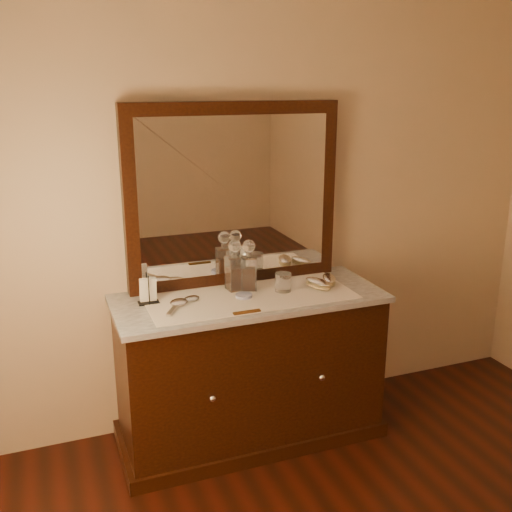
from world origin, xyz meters
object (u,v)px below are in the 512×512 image
at_px(hand_mirror_outer, 178,304).
at_px(brush_near, 318,284).
at_px(pin_dish, 244,296).
at_px(hand_mirror_inner, 190,299).
at_px(brush_far, 329,280).
at_px(napkin_rack, 148,292).
at_px(decanter_right, 249,270).
at_px(mirror_frame, 234,195).
at_px(dresser_cabinet, 250,370).
at_px(comb, 247,312).
at_px(decanter_left, 235,270).

bearing_deg(hand_mirror_outer, brush_near, -1.07).
xyz_separation_m(pin_dish, hand_mirror_inner, (-0.28, 0.05, -0.00)).
relative_size(brush_far, hand_mirror_inner, 0.99).
bearing_deg(brush_far, hand_mirror_inner, 179.24).
relative_size(napkin_rack, decanter_right, 0.57).
relative_size(decanter_right, brush_far, 1.59).
bearing_deg(mirror_frame, decanter_right, -78.28).
bearing_deg(hand_mirror_outer, pin_dish, -1.13).
bearing_deg(napkin_rack, hand_mirror_inner, -14.74).
distance_m(decanter_right, hand_mirror_inner, 0.37).
distance_m(dresser_cabinet, brush_far, 0.67).
bearing_deg(brush_near, hand_mirror_inner, 175.57).
bearing_deg(hand_mirror_inner, dresser_cabinet, -5.30).
bearing_deg(hand_mirror_outer, napkin_rack, 144.10).
bearing_deg(decanter_right, hand_mirror_inner, -169.93).
xyz_separation_m(dresser_cabinet, hand_mirror_outer, (-0.39, -0.01, 0.45)).
bearing_deg(decanter_right, hand_mirror_outer, -166.40).
height_order(comb, decanter_left, decanter_left).
bearing_deg(dresser_cabinet, pin_dish, -154.58).
bearing_deg(dresser_cabinet, comb, -112.98).
bearing_deg(napkin_rack, comb, -36.15).
relative_size(comb, decanter_left, 0.49).
height_order(pin_dish, brush_far, brush_far).
bearing_deg(mirror_frame, decanter_left, -107.66).
height_order(comb, hand_mirror_outer, hand_mirror_outer).
height_order(dresser_cabinet, hand_mirror_inner, hand_mirror_inner).
distance_m(hand_mirror_outer, hand_mirror_inner, 0.08).
distance_m(decanter_right, hand_mirror_outer, 0.45).
relative_size(dresser_cabinet, mirror_frame, 1.17).
distance_m(pin_dish, napkin_rack, 0.50).
xyz_separation_m(comb, hand_mirror_inner, (-0.22, 0.26, 0.00)).
height_order(napkin_rack, decanter_left, decanter_left).
distance_m(dresser_cabinet, napkin_rack, 0.73).
bearing_deg(comb, brush_near, 22.11).
height_order(dresser_cabinet, comb, comb).
distance_m(mirror_frame, decanter_left, 0.41).
relative_size(napkin_rack, brush_far, 0.91).
bearing_deg(comb, napkin_rack, 143.60).
height_order(decanter_left, brush_far, decanter_left).
relative_size(brush_near, brush_far, 1.10).
height_order(mirror_frame, pin_dish, mirror_frame).
distance_m(decanter_right, brush_far, 0.47).
distance_m(napkin_rack, decanter_left, 0.48).
xyz_separation_m(mirror_frame, comb, (-0.10, -0.47, -0.49)).
relative_size(dresser_cabinet, hand_mirror_inner, 7.91).
distance_m(comb, hand_mirror_outer, 0.37).
height_order(pin_dish, hand_mirror_inner, hand_mirror_inner).
height_order(dresser_cabinet, brush_near, brush_near).
bearing_deg(brush_near, hand_mirror_outer, 178.93).
distance_m(mirror_frame, comb, 0.69).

